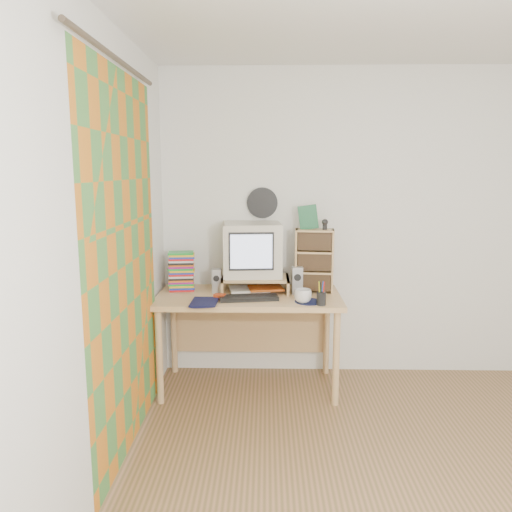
{
  "coord_description": "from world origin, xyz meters",
  "views": [
    {
      "loc": [
        -0.9,
        -2.33,
        1.7
      ],
      "look_at": [
        -0.97,
        1.33,
        1.06
      ],
      "focal_mm": 35.0,
      "sensor_mm": 36.0,
      "label": 1
    }
  ],
  "objects_px": {
    "crt_monitor": "(252,250)",
    "keyboard": "(249,298)",
    "cd_rack": "(314,261)",
    "diary": "(191,301)",
    "dvd_stack": "(182,273)",
    "mug": "(303,296)",
    "desk": "(249,309)"
  },
  "relations": [
    {
      "from": "diary",
      "to": "crt_monitor",
      "type": "bearing_deg",
      "value": 45.76
    },
    {
      "from": "crt_monitor",
      "to": "cd_rack",
      "type": "height_order",
      "value": "crt_monitor"
    },
    {
      "from": "keyboard",
      "to": "dvd_stack",
      "type": "relative_size",
      "value": 1.56
    },
    {
      "from": "dvd_stack",
      "to": "cd_rack",
      "type": "relative_size",
      "value": 0.56
    },
    {
      "from": "dvd_stack",
      "to": "diary",
      "type": "bearing_deg",
      "value": -78.58
    },
    {
      "from": "crt_monitor",
      "to": "cd_rack",
      "type": "bearing_deg",
      "value": -8.88
    },
    {
      "from": "mug",
      "to": "dvd_stack",
      "type": "bearing_deg",
      "value": 158.42
    },
    {
      "from": "crt_monitor",
      "to": "cd_rack",
      "type": "relative_size",
      "value": 0.89
    },
    {
      "from": "keyboard",
      "to": "dvd_stack",
      "type": "xyz_separation_m",
      "value": [
        -0.54,
        0.29,
        0.12
      ]
    },
    {
      "from": "dvd_stack",
      "to": "cd_rack",
      "type": "height_order",
      "value": "cd_rack"
    },
    {
      "from": "keyboard",
      "to": "cd_rack",
      "type": "height_order",
      "value": "cd_rack"
    },
    {
      "from": "crt_monitor",
      "to": "mug",
      "type": "height_order",
      "value": "crt_monitor"
    },
    {
      "from": "dvd_stack",
      "to": "cd_rack",
      "type": "xyz_separation_m",
      "value": [
        1.05,
        -0.03,
        0.11
      ]
    },
    {
      "from": "keyboard",
      "to": "cd_rack",
      "type": "relative_size",
      "value": 0.88
    },
    {
      "from": "cd_rack",
      "to": "mug",
      "type": "height_order",
      "value": "cd_rack"
    },
    {
      "from": "desk",
      "to": "dvd_stack",
      "type": "height_order",
      "value": "dvd_stack"
    },
    {
      "from": "cd_rack",
      "to": "mug",
      "type": "xyz_separation_m",
      "value": [
        -0.11,
        -0.34,
        -0.2
      ]
    },
    {
      "from": "keyboard",
      "to": "mug",
      "type": "distance_m",
      "value": 0.4
    },
    {
      "from": "desk",
      "to": "keyboard",
      "type": "distance_m",
      "value": 0.26
    },
    {
      "from": "desk",
      "to": "crt_monitor",
      "type": "height_order",
      "value": "crt_monitor"
    },
    {
      "from": "crt_monitor",
      "to": "keyboard",
      "type": "relative_size",
      "value": 1.01
    },
    {
      "from": "crt_monitor",
      "to": "cd_rack",
      "type": "xyz_separation_m",
      "value": [
        0.49,
        -0.03,
        -0.08
      ]
    },
    {
      "from": "keyboard",
      "to": "diary",
      "type": "distance_m",
      "value": 0.42
    },
    {
      "from": "desk",
      "to": "keyboard",
      "type": "bearing_deg",
      "value": -88.48
    },
    {
      "from": "crt_monitor",
      "to": "keyboard",
      "type": "bearing_deg",
      "value": -98.1
    },
    {
      "from": "cd_rack",
      "to": "crt_monitor",
      "type": "bearing_deg",
      "value": -178.02
    },
    {
      "from": "keyboard",
      "to": "mug",
      "type": "bearing_deg",
      "value": -19.93
    },
    {
      "from": "diary",
      "to": "keyboard",
      "type": "bearing_deg",
      "value": 17.4
    },
    {
      "from": "crt_monitor",
      "to": "diary",
      "type": "xyz_separation_m",
      "value": [
        -0.42,
        -0.41,
        -0.3
      ]
    },
    {
      "from": "crt_monitor",
      "to": "diary",
      "type": "bearing_deg",
      "value": -140.57
    },
    {
      "from": "dvd_stack",
      "to": "mug",
      "type": "distance_m",
      "value": 1.01
    },
    {
      "from": "desk",
      "to": "keyboard",
      "type": "height_order",
      "value": "keyboard"
    }
  ]
}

